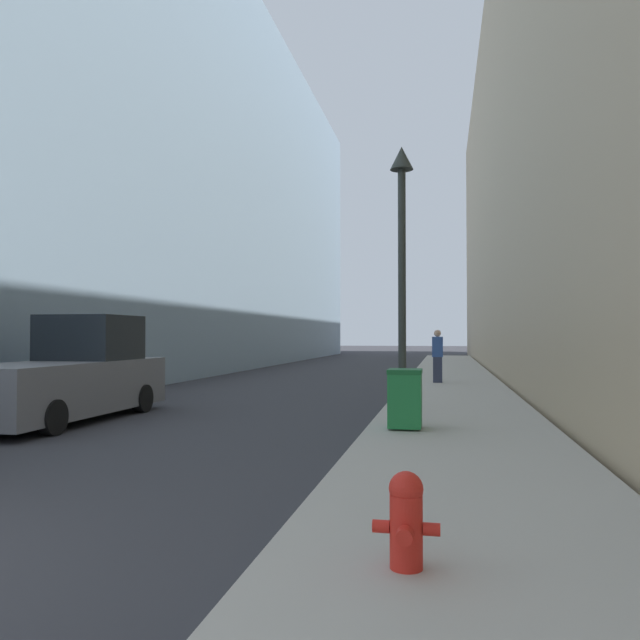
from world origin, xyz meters
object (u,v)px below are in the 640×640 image
(fire_hydrant, at_px, (406,518))
(pickup_truck, at_px, (70,377))
(lamppost, at_px, (402,242))
(pedestrian_on_sidewalk, at_px, (438,356))
(trash_bin, at_px, (405,398))

(fire_hydrant, relative_size, pickup_truck, 0.12)
(lamppost, xyz_separation_m, pedestrian_on_sidewalk, (0.68, 7.88, -2.79))
(trash_bin, height_order, pickup_truck, pickup_truck)
(fire_hydrant, bearing_deg, pickup_truck, 135.19)
(lamppost, xyz_separation_m, pickup_truck, (-6.79, -2.09, -2.94))
(trash_bin, distance_m, pedestrian_on_sidewalk, 10.84)
(trash_bin, distance_m, pickup_truck, 7.09)
(fire_hydrant, height_order, trash_bin, trash_bin)
(trash_bin, height_order, lamppost, lamppost)
(trash_bin, distance_m, lamppost, 4.33)
(pedestrian_on_sidewalk, bearing_deg, fire_hydrant, -90.11)
(fire_hydrant, relative_size, lamppost, 0.12)
(pickup_truck, bearing_deg, lamppost, 17.12)
(trash_bin, xyz_separation_m, pickup_truck, (-7.03, 0.86, 0.22))
(fire_hydrant, relative_size, trash_bin, 0.65)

